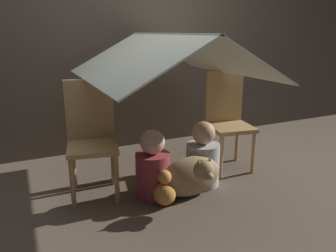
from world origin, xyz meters
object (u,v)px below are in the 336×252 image
at_px(chair_left, 92,135).
at_px(person_second, 203,158).
at_px(dog, 192,176).
at_px(person_front, 153,168).
at_px(chair_right, 227,117).

bearing_deg(chair_left, person_second, -5.98).
bearing_deg(dog, person_front, 153.70).
relative_size(chair_right, person_second, 1.63).
bearing_deg(person_front, dog, -26.30).
bearing_deg(dog, chair_right, 34.75).
bearing_deg(person_second, person_front, -176.91).
bearing_deg(person_front, chair_left, 144.32).
height_order(person_second, dog, person_second).
height_order(chair_left, person_second, chair_left).
xyz_separation_m(person_front, dog, (0.28, -0.14, -0.06)).
bearing_deg(chair_left, person_front, -24.84).
bearing_deg(person_front, person_second, 3.09).
relative_size(person_front, dog, 1.07).
distance_m(chair_left, dog, 0.85).
relative_size(chair_left, person_second, 1.63).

